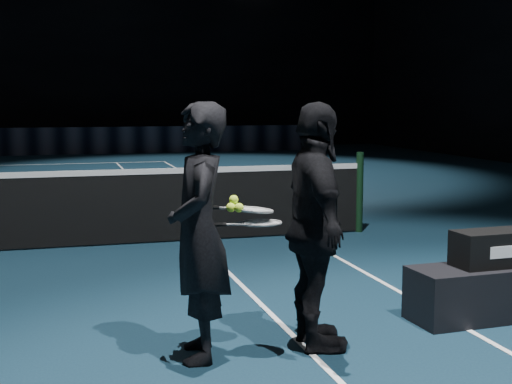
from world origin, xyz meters
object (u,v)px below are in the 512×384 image
player_b (316,227)px  racket_lower (262,223)px  player_bench (495,291)px  tennis_balls (235,205)px  racket_bag (497,248)px  racket_upper (254,210)px  player_a (199,232)px

player_b → racket_lower: bearing=93.0°
player_bench → racket_lower: size_ratio=2.17×
player_b → tennis_balls: player_b is taller
player_bench → tennis_balls: size_ratio=12.29×
racket_bag → racket_upper: size_ratio=1.08×
player_bench → player_b: size_ratio=0.82×
racket_bag → tennis_balls: 2.37m
player_b → tennis_balls: size_ratio=14.99×
racket_bag → player_bench: bearing=0.0°
player_bench → tennis_balls: bearing=-176.2°
racket_lower → racket_upper: 0.11m
player_bench → racket_upper: (-2.16, -0.23, 0.82)m
racket_lower → tennis_balls: tennis_balls is taller
racket_bag → tennis_balls: bearing=-176.2°
racket_upper → tennis_balls: 0.16m
player_a → racket_upper: size_ratio=2.64×
racket_upper → player_bench: bearing=4.7°
player_a → tennis_balls: player_a is taller
player_bench → tennis_balls: (-2.31, -0.26, 0.86)m
player_a → racket_lower: 0.45m
racket_bag → racket_lower: bearing=-175.3°
player_b → player_a: bearing=93.0°
player_bench → racket_bag: racket_bag is taller
player_b → racket_upper: 0.47m
racket_bag → tennis_balls: tennis_balls is taller
player_bench → racket_bag: bearing=0.0°
player_a → racket_lower: bearing=95.0°
player_b → racket_upper: (-0.45, 0.06, 0.14)m
player_bench → racket_lower: bearing=-175.3°
player_b → player_bench: bearing=-74.8°
tennis_balls → player_a: bearing=178.6°
player_bench → racket_upper: bearing=-176.6°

